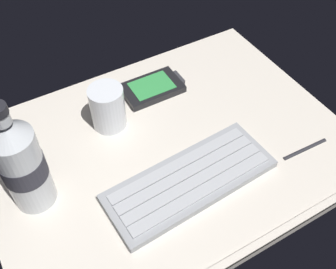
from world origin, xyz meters
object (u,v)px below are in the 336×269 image
Objects in this scene: keyboard at (190,180)px; juice_cup at (108,109)px; stylus_pen at (305,148)px; handheld_device at (153,88)px; water_bottle at (22,164)px.

juice_cup reaches higher than keyboard.
keyboard is at bearing 171.07° from stylus_pen.
stylus_pen is (16.28, -27.41, -0.38)cm from handheld_device.
juice_cup is at bearing 27.58° from water_bottle.
stylus_pen is at bearing -59.30° from handheld_device.
juice_cup is (-11.40, -4.03, 3.18)cm from handheld_device.
handheld_device is 0.62× the size of water_bottle.
water_bottle is at bearing 164.33° from stylus_pen.
water_bottle is 47.90cm from stylus_pen.
handheld_device reaches higher than stylus_pen.
handheld_device is (5.46, 23.16, -0.08)cm from keyboard.
keyboard is at bearing -103.26° from handheld_device.
juice_cup reaches higher than stylus_pen.
keyboard is 1.42× the size of water_bottle.
water_bottle reaches higher than handheld_device.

